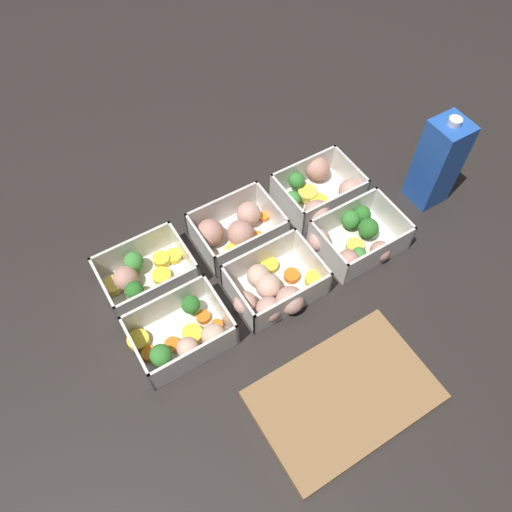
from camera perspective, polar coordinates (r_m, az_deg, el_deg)
name	(u,v)px	position (r m, az deg, el deg)	size (l,w,h in m)	color
ground_plane	(256,263)	(0.94, 0.00, -0.76)	(4.00, 4.00, 0.00)	#282321
container_near_left	(320,191)	(1.02, 7.32, 7.33)	(0.17, 0.17, 0.06)	silver
container_near_center	(234,230)	(0.95, -2.53, 3.02)	(0.16, 0.12, 0.06)	silver
container_near_right	(142,275)	(0.92, -12.95, -2.17)	(0.16, 0.12, 0.06)	silver
container_far_left	(356,238)	(0.96, 11.32, 1.99)	(0.18, 0.13, 0.06)	silver
container_far_center	(273,289)	(0.88, 1.96, -3.84)	(0.19, 0.14, 0.06)	silver
container_far_right	(183,335)	(0.85, -8.29, -8.98)	(0.17, 0.12, 0.06)	silver
juice_carton	(438,162)	(1.03, 20.04, 10.01)	(0.07, 0.07, 0.20)	blue
cutting_board	(344,396)	(0.83, 10.01, -15.48)	(0.28, 0.18, 0.02)	olive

